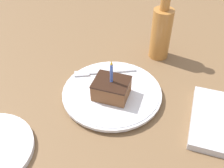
# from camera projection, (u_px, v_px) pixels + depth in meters

# --- Properties ---
(ground_plane) EXTENTS (2.40, 2.40, 0.04)m
(ground_plane) POSITION_uv_depth(u_px,v_px,m) (111.00, 99.00, 0.76)
(ground_plane) COLOR brown
(ground_plane) RESTS_ON ground
(plate) EXTENTS (0.28, 0.28, 0.02)m
(plate) POSITION_uv_depth(u_px,v_px,m) (112.00, 93.00, 0.74)
(plate) COLOR silver
(plate) RESTS_ON ground_plane
(cake_slice) EXTENTS (0.08, 0.09, 0.12)m
(cake_slice) POSITION_uv_depth(u_px,v_px,m) (111.00, 88.00, 0.70)
(cake_slice) COLOR brown
(cake_slice) RESTS_ON plate
(fork) EXTENTS (0.09, 0.18, 0.00)m
(fork) POSITION_uv_depth(u_px,v_px,m) (101.00, 72.00, 0.79)
(fork) COLOR #B2B2B7
(fork) RESTS_ON plate
(bottle) EXTENTS (0.06, 0.06, 0.23)m
(bottle) POSITION_uv_depth(u_px,v_px,m) (161.00, 32.00, 0.83)
(bottle) COLOR #B27233
(bottle) RESTS_ON ground_plane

